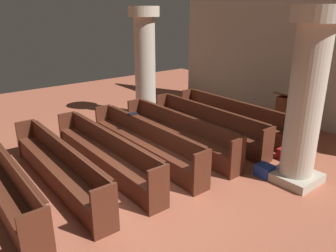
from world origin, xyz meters
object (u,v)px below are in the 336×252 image
object	(u,v)px
pew_row_1	(207,123)
hymn_book	(133,114)
pew_row_4	(105,152)
pew_row_6	(2,181)
pew_row_5	(58,165)
lectern	(281,114)
pillar_aisle_side	(306,97)
kneeler_box_blue	(265,171)
pew_row_2	(178,131)
pillar_far_side	(145,61)
pew_row_3	(144,140)
pew_row_0	(232,115)
kneeler_box_red	(286,155)

from	to	relation	value
pew_row_1	hymn_book	size ratio (longest dim) A/B	17.90
pew_row_4	pew_row_6	bearing A→B (deg)	-90.00
pew_row_5	lectern	distance (m)	6.34
pew_row_6	pillar_aisle_side	bearing A→B (deg)	60.28
kneeler_box_blue	pillar_aisle_side	bearing A→B (deg)	31.84
pillar_aisle_side	pew_row_4	bearing A→B (deg)	-134.46
pew_row_2	pillar_far_side	world-z (taller)	pillar_far_side
hymn_book	kneeler_box_blue	size ratio (longest dim) A/B	0.63
pew_row_4	kneeler_box_blue	distance (m)	3.37
lectern	kneeler_box_blue	distance (m)	3.19
hymn_book	pew_row_3	bearing A→B (deg)	-13.86
kneeler_box_blue	pew_row_4	bearing A→B (deg)	-132.06
pew_row_5	pillar_far_side	xyz separation A→B (m)	(-2.70, 3.94, 1.30)
pew_row_6	pew_row_2	bearing A→B (deg)	90.00
pew_row_0	pew_row_1	size ratio (longest dim) A/B	1.00
kneeler_box_blue	pew_row_6	bearing A→B (deg)	-116.50
pew_row_0	hymn_book	world-z (taller)	hymn_book
pillar_far_side	lectern	xyz separation A→B (m)	(3.45, 2.36, -1.31)
pew_row_0	lectern	xyz separation A→B (m)	(0.75, 1.26, -0.01)
pew_row_2	pew_row_1	bearing A→B (deg)	90.00
pew_row_1	kneeler_box_blue	size ratio (longest dim) A/B	11.26
pillar_aisle_side	hymn_book	size ratio (longest dim) A/B	15.60
pew_row_0	pillar_far_side	bearing A→B (deg)	-157.85
pew_row_0	lectern	world-z (taller)	lectern
pew_row_4	pew_row_5	size ratio (longest dim) A/B	1.00
hymn_book	kneeler_box_red	bearing A→B (deg)	39.82
pew_row_0	lectern	bearing A→B (deg)	59.14
pew_row_0	kneeler_box_blue	bearing A→B (deg)	-34.44
pew_row_1	pew_row_3	bearing A→B (deg)	-90.00
pew_row_1	kneeler_box_blue	xyz separation A→B (m)	(2.25, -0.53, -0.34)
kneeler_box_blue	hymn_book	bearing A→B (deg)	-156.73
pew_row_6	kneeler_box_red	size ratio (longest dim) A/B	9.97
kneeler_box_red	pew_row_2	bearing A→B (deg)	-143.31
pew_row_0	hymn_book	xyz separation A→B (m)	(-0.76, -2.84, 0.41)
pew_row_2	lectern	size ratio (longest dim) A/B	3.58
pew_row_0	pillar_far_side	distance (m)	3.19
pew_row_4	hymn_book	size ratio (longest dim) A/B	17.90
pew_row_0	pillar_aisle_side	size ratio (longest dim) A/B	1.15
pew_row_2	pew_row_6	xyz separation A→B (m)	(0.00, -4.03, 0.00)
pew_row_1	hymn_book	world-z (taller)	hymn_book
pew_row_3	pew_row_0	bearing A→B (deg)	90.00
pillar_far_side	kneeler_box_red	bearing A→B (deg)	7.45
hymn_book	pew_row_4	bearing A→B (deg)	-57.46
pew_row_2	lectern	bearing A→B (deg)	77.08
pew_row_6	hymn_book	world-z (taller)	hymn_book
pew_row_6	hymn_book	distance (m)	3.33
pew_row_0	pillar_far_side	xyz separation A→B (m)	(-2.70, -1.10, 1.30)
pew_row_5	kneeler_box_blue	xyz separation A→B (m)	(2.25, 3.50, -0.34)
pew_row_6	pillar_aisle_side	size ratio (longest dim) A/B	1.15
pew_row_2	pew_row_6	size ratio (longest dim) A/B	1.00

